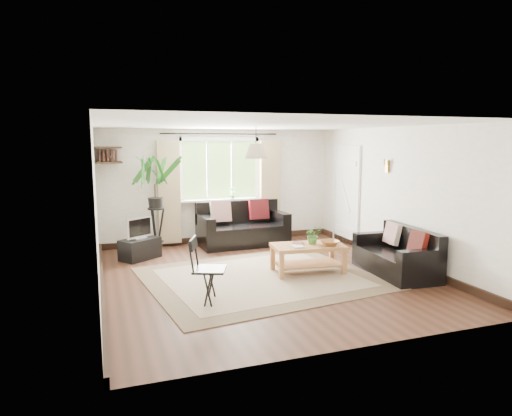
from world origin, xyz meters
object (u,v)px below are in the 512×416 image
object	(u,v)px
tv_stand	(140,249)
palm_stand	(156,204)
sofa_back	(243,225)
sofa_right	(396,252)
coffee_table	(308,259)
folding_chair	(210,271)

from	to	relation	value
tv_stand	palm_stand	world-z (taller)	palm_stand
tv_stand	sofa_back	bearing A→B (deg)	-22.52
sofa_back	sofa_right	size ratio (longest dim) A/B	1.18
sofa_back	sofa_right	bearing A→B (deg)	-61.34
sofa_back	sofa_right	xyz separation A→B (m)	(1.70, -2.84, -0.07)
tv_stand	coffee_table	bearing A→B (deg)	-71.01
sofa_back	coffee_table	bearing A→B (deg)	-82.87
sofa_back	folding_chair	world-z (taller)	folding_chair
sofa_right	sofa_back	bearing A→B (deg)	-145.29
coffee_table	palm_stand	distance (m)	3.21
sofa_back	tv_stand	xyz separation A→B (m)	(-2.14, -0.48, -0.24)
palm_stand	coffee_table	bearing A→B (deg)	-46.40
sofa_back	palm_stand	world-z (taller)	palm_stand
palm_stand	folding_chair	world-z (taller)	palm_stand
sofa_back	palm_stand	bearing A→B (deg)	178.82
sofa_back	palm_stand	distance (m)	1.85
sofa_right	tv_stand	world-z (taller)	sofa_right
sofa_right	palm_stand	world-z (taller)	palm_stand
sofa_back	tv_stand	bearing A→B (deg)	-169.65
palm_stand	sofa_back	bearing A→B (deg)	1.11
sofa_right	tv_stand	size ratio (longest dim) A/B	2.17
sofa_right	coffee_table	bearing A→B (deg)	-108.21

